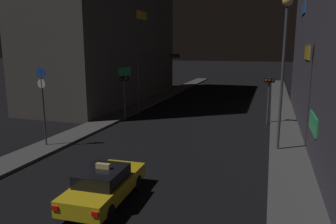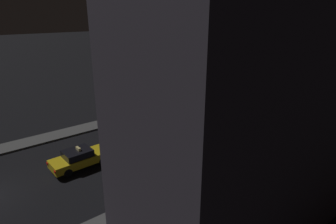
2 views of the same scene
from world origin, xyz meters
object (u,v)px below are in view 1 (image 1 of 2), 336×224
object	(u,v)px
taxi	(104,184)
traffic_light_left_kerb	(124,89)
traffic_light_overhead	(152,71)
traffic_light_right_kerb	(269,91)
sign_pole_left	(43,99)
street_lamp_near_block	(285,45)

from	to	relation	value
taxi	traffic_light_left_kerb	world-z (taller)	traffic_light_left_kerb
taxi	traffic_light_overhead	distance (m)	17.16
traffic_light_right_kerb	sign_pole_left	distance (m)	16.70
sign_pole_left	street_lamp_near_block	bearing A→B (deg)	14.43
taxi	traffic_light_left_kerb	size ratio (longest dim) A/B	1.19
taxi	traffic_light_left_kerb	xyz separation A→B (m)	(-5.52, 13.54, 1.98)
taxi	traffic_light_left_kerb	bearing A→B (deg)	112.19
traffic_light_overhead	traffic_light_right_kerb	world-z (taller)	traffic_light_overhead
traffic_light_overhead	sign_pole_left	bearing A→B (deg)	-104.78
traffic_light_right_kerb	traffic_light_left_kerb	bearing A→B (deg)	-168.14
traffic_light_left_kerb	street_lamp_near_block	bearing A→B (deg)	-21.25
sign_pole_left	traffic_light_left_kerb	bearing A→B (deg)	80.04
traffic_light_left_kerb	sign_pole_left	bearing A→B (deg)	-99.96
street_lamp_near_block	sign_pole_left	bearing A→B (deg)	-165.57
traffic_light_overhead	traffic_light_right_kerb	size ratio (longest dim) A/B	1.49
taxi	street_lamp_near_block	xyz separation A→B (m)	(6.62, 8.82, 5.44)
traffic_light_overhead	sign_pole_left	world-z (taller)	traffic_light_overhead
traffic_light_right_kerb	sign_pole_left	size ratio (longest dim) A/B	0.80
traffic_light_right_kerb	sign_pole_left	bearing A→B (deg)	-140.50
traffic_light_left_kerb	street_lamp_near_block	world-z (taller)	street_lamp_near_block
taxi	street_lamp_near_block	size ratio (longest dim) A/B	0.52
traffic_light_right_kerb	street_lamp_near_block	size ratio (longest dim) A/B	0.44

